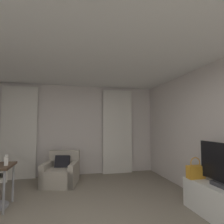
% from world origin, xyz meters
% --- Properties ---
extents(wall_window, '(5.12, 0.06, 2.60)m').
position_xyz_m(wall_window, '(0.00, 3.03, 1.30)').
color(wall_window, silver).
rests_on(wall_window, ground).
extents(ceiling, '(5.12, 6.12, 0.06)m').
position_xyz_m(ceiling, '(0.00, 0.00, 2.63)').
color(ceiling, white).
rests_on(ceiling, wall_left).
extents(curtain_left_panel, '(0.90, 0.06, 2.50)m').
position_xyz_m(curtain_left_panel, '(-1.38, 2.90, 1.25)').
color(curtain_left_panel, silver).
rests_on(curtain_left_panel, ground).
extents(curtain_right_panel, '(0.90, 0.06, 2.50)m').
position_xyz_m(curtain_right_panel, '(1.38, 2.90, 1.25)').
color(curtain_right_panel, silver).
rests_on(curtain_right_panel, ground).
extents(armchair, '(0.94, 0.98, 0.77)m').
position_xyz_m(armchair, '(-0.23, 2.22, 0.26)').
color(armchair, '#B2A899').
rests_on(armchair, ground).
extents(tv_console, '(0.49, 1.32, 0.51)m').
position_xyz_m(tv_console, '(2.22, -0.16, 0.25)').
color(tv_console, white).
rests_on(tv_console, ground).
extents(tv_flatscreen, '(0.20, 0.91, 0.66)m').
position_xyz_m(tv_flatscreen, '(2.22, -0.18, 0.81)').
color(tv_flatscreen, '#333338').
rests_on(tv_flatscreen, tv_console).
extents(handbag_primary, '(0.30, 0.14, 0.37)m').
position_xyz_m(handbag_primary, '(2.11, 0.32, 0.63)').
color(handbag_primary, orange).
rests_on(handbag_primary, tv_console).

